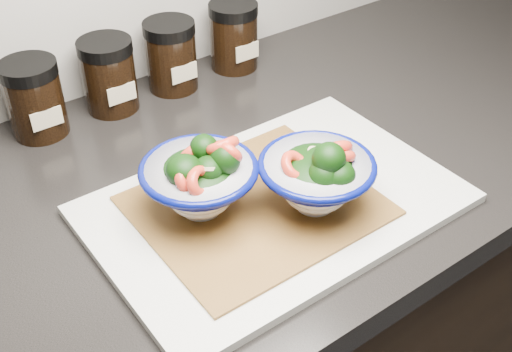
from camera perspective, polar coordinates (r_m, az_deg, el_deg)
countertop at (r=0.87m, az=-4.81°, el=-1.54°), size 3.50×0.60×0.04m
cutting_board at (r=0.81m, az=1.66°, el=-2.50°), size 0.45×0.30×0.01m
bamboo_mat at (r=0.79m, az=0.00°, el=-2.63°), size 0.28×0.24×0.00m
bowl_left at (r=0.76m, az=-4.98°, el=-0.32°), size 0.14×0.14×0.11m
bowl_right at (r=0.77m, az=5.50°, el=-0.06°), size 0.14×0.14×0.10m
spice_jar_a at (r=0.97m, az=-19.08°, el=6.52°), size 0.08×0.08×0.11m
spice_jar_b at (r=1.00m, az=-12.94°, el=8.73°), size 0.08×0.08×0.11m
spice_jar_c at (r=1.04m, az=-7.55°, el=10.56°), size 0.08×0.08×0.11m
spice_jar_d at (r=1.10m, az=-1.99°, el=12.34°), size 0.08×0.08×0.11m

